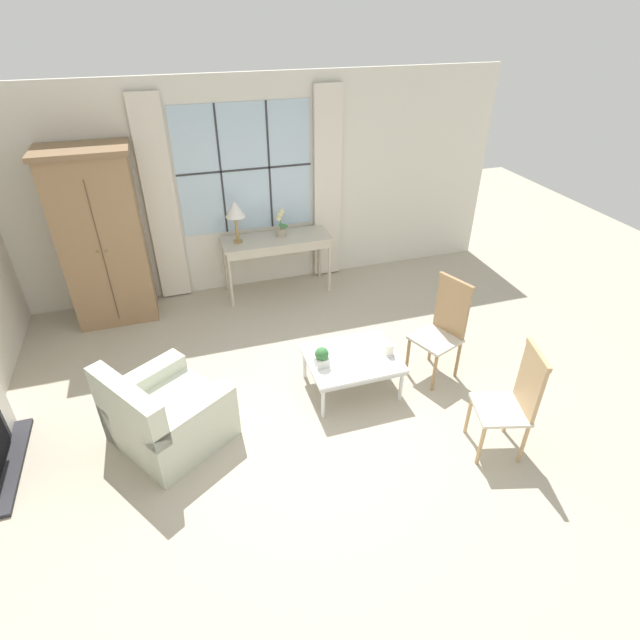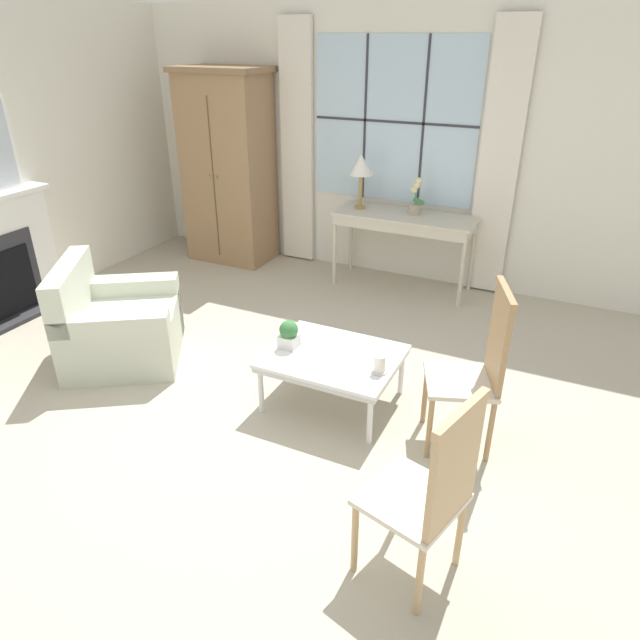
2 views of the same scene
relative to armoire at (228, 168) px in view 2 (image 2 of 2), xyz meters
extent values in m
plane|color=#B2A893|center=(1.86, -2.65, -1.09)|extent=(14.00, 14.00, 0.00)
cube|color=silver|center=(1.86, 0.38, 0.31)|extent=(7.20, 0.06, 2.80)
cube|color=silver|center=(1.86, 0.35, 0.57)|extent=(1.76, 0.01, 1.64)
cube|color=#2D2D33|center=(1.54, 0.34, 0.57)|extent=(0.02, 0.02, 1.64)
cube|color=#2D2D33|center=(2.17, 0.34, 0.57)|extent=(0.02, 0.02, 1.64)
cube|color=#2D2D33|center=(1.86, 0.34, 0.57)|extent=(1.76, 0.02, 0.02)
cube|color=silver|center=(0.74, 0.30, 0.25)|extent=(0.38, 0.06, 2.63)
cube|color=silver|center=(2.97, 0.30, 0.25)|extent=(0.38, 0.06, 2.63)
cube|color=#2D2D33|center=(-0.97, -2.39, -1.07)|extent=(0.34, 1.14, 0.04)
cube|color=black|center=(-0.95, -2.39, -0.71)|extent=(0.02, 0.61, 0.63)
cube|color=#2D2D33|center=(-0.96, -2.39, -0.65)|extent=(0.01, 0.77, 0.79)
cube|color=#93704C|center=(0.00, 0.00, -0.04)|extent=(0.94, 0.60, 2.11)
cube|color=olive|center=(0.00, 0.00, 1.05)|extent=(1.02, 0.66, 0.06)
cube|color=brown|center=(0.00, -0.30, -0.08)|extent=(0.01, 0.01, 1.77)
sphere|color=#997F4C|center=(-0.05, -0.31, -0.04)|extent=(0.03, 0.03, 0.03)
sphere|color=#997F4C|center=(0.05, -0.31, -0.04)|extent=(0.03, 0.03, 0.03)
cube|color=beige|center=(2.14, 0.02, -0.30)|extent=(1.46, 0.54, 0.03)
cube|color=beige|center=(2.14, 0.02, -0.36)|extent=(1.41, 0.52, 0.10)
cylinder|color=beige|center=(1.45, -0.21, -0.70)|extent=(0.04, 0.04, 0.77)
cylinder|color=beige|center=(2.83, -0.21, -0.70)|extent=(0.04, 0.04, 0.77)
cylinder|color=beige|center=(1.45, 0.25, -0.70)|extent=(0.04, 0.04, 0.77)
cylinder|color=beige|center=(2.83, 0.25, -0.70)|extent=(0.04, 0.04, 0.77)
cylinder|color=#9E7F47|center=(1.63, 0.04, -0.27)|extent=(0.12, 0.12, 0.02)
cylinder|color=#9E7F47|center=(1.63, 0.04, -0.09)|extent=(0.04, 0.04, 0.33)
cone|color=white|center=(1.63, 0.04, 0.18)|extent=(0.26, 0.26, 0.20)
cylinder|color=tan|center=(2.23, 0.07, -0.23)|extent=(0.13, 0.13, 0.10)
cylinder|color=#38753D|center=(2.23, 0.07, -0.05)|extent=(0.01, 0.01, 0.27)
cube|color=#38753D|center=(2.26, 0.07, -0.14)|extent=(0.12, 0.02, 0.08)
sphere|color=beige|center=(2.20, 0.08, -0.04)|extent=(0.07, 0.07, 0.07)
sphere|color=beige|center=(2.23, 0.08, 0.01)|extent=(0.07, 0.07, 0.07)
sphere|color=beige|center=(2.25, 0.08, 0.06)|extent=(0.07, 0.07, 0.07)
cube|color=beige|center=(0.52, -2.45, -0.87)|extent=(1.25, 1.26, 0.44)
cube|color=beige|center=(0.22, -2.64, -0.44)|extent=(0.64, 0.87, 0.42)
cube|color=beige|center=(0.32, -2.14, -0.80)|extent=(0.85, 0.64, 0.58)
cube|color=beige|center=(0.72, -2.76, -0.80)|extent=(0.85, 0.64, 0.58)
cube|color=beige|center=(3.31, -2.35, -0.61)|extent=(0.57, 0.57, 0.03)
cube|color=#9E7A51|center=(3.50, -2.28, -0.30)|extent=(0.17, 0.39, 0.60)
cube|color=#9E7A51|center=(3.50, -2.28, 0.02)|extent=(0.19, 0.42, 0.05)
cylinder|color=#9E7A51|center=(3.20, -2.60, -0.86)|extent=(0.04, 0.04, 0.46)
cylinder|color=#9E7A51|center=(3.06, -2.24, -0.86)|extent=(0.04, 0.04, 0.46)
cylinder|color=#9E7A51|center=(3.55, -2.47, -0.86)|extent=(0.04, 0.04, 0.46)
cylinder|color=#9E7A51|center=(3.42, -2.11, -0.86)|extent=(0.04, 0.04, 0.46)
cube|color=beige|center=(3.34, -3.48, -0.62)|extent=(0.54, 0.54, 0.03)
cube|color=tan|center=(3.53, -3.54, -0.32)|extent=(0.14, 0.40, 0.57)
cube|color=tan|center=(3.53, -3.54, -0.02)|extent=(0.15, 0.43, 0.05)
cylinder|color=tan|center=(3.10, -3.62, -0.86)|extent=(0.04, 0.04, 0.45)
cylinder|color=tan|center=(3.20, -3.25, -0.86)|extent=(0.04, 0.04, 0.45)
cylinder|color=tan|center=(3.47, -3.72, -0.86)|extent=(0.04, 0.04, 0.45)
cylinder|color=tan|center=(3.57, -3.35, -0.86)|extent=(0.04, 0.04, 0.45)
cube|color=silver|center=(2.38, -2.30, -0.69)|extent=(0.94, 0.76, 0.03)
cube|color=beige|center=(2.38, -2.30, -0.72)|extent=(0.92, 0.75, 0.04)
cylinder|color=silver|center=(1.96, -2.63, -0.90)|extent=(0.04, 0.04, 0.39)
cylinder|color=silver|center=(2.80, -2.63, -0.90)|extent=(0.04, 0.04, 0.39)
cylinder|color=silver|center=(1.96, -1.97, -0.90)|extent=(0.04, 0.04, 0.39)
cylinder|color=silver|center=(2.80, -1.97, -0.90)|extent=(0.04, 0.04, 0.39)
cube|color=white|center=(2.04, -2.33, -0.63)|extent=(0.13, 0.13, 0.10)
sphere|color=#38753D|center=(2.04, -2.33, -0.53)|extent=(0.14, 0.14, 0.14)
cylinder|color=silver|center=(2.76, -2.38, -0.67)|extent=(0.11, 0.11, 0.01)
cylinder|color=white|center=(2.76, -2.38, -0.61)|extent=(0.08, 0.08, 0.12)
cylinder|color=black|center=(2.76, -2.38, -0.54)|extent=(0.00, 0.00, 0.01)
camera|label=1|loc=(0.82, -6.12, 2.45)|focal=28.00mm
camera|label=2|loc=(3.83, -5.55, 1.41)|focal=32.00mm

